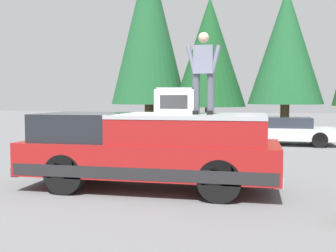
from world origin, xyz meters
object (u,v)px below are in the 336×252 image
(compressor_unit, at_px, (177,101))
(person_on_truck_bed, at_px, (203,71))
(parked_car_silver, at_px, (286,131))
(parked_car_maroon, at_px, (161,130))
(pickup_truck, at_px, (150,149))

(compressor_unit, relative_size, person_on_truck_bed, 0.50)
(person_on_truck_bed, xyz_separation_m, parked_car_silver, (9.23, -2.33, -1.97))
(parked_car_silver, relative_size, parked_car_maroon, 1.00)
(pickup_truck, xyz_separation_m, parked_car_silver, (9.11, -3.51, -0.29))
(person_on_truck_bed, distance_m, parked_car_maroon, 9.36)
(person_on_truck_bed, bearing_deg, compressor_unit, 72.93)
(parked_car_silver, bearing_deg, pickup_truck, 158.94)
(pickup_truck, xyz_separation_m, parked_car_maroon, (8.56, 1.76, -0.29))
(pickup_truck, bearing_deg, parked_car_maroon, 11.65)
(compressor_unit, relative_size, parked_car_silver, 0.20)
(person_on_truck_bed, relative_size, parked_car_maroon, 0.41)
(parked_car_maroon, bearing_deg, person_on_truck_bed, -161.27)
(parked_car_silver, bearing_deg, parked_car_maroon, 96.05)
(parked_car_silver, bearing_deg, compressor_unit, 162.01)
(compressor_unit, xyz_separation_m, person_on_truck_bed, (-0.18, -0.60, 0.62))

